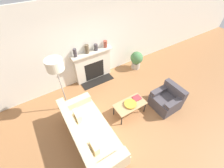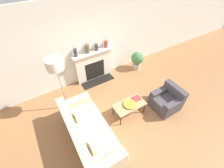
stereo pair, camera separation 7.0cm
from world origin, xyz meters
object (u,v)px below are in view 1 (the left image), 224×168
object	(u,v)px
bowl	(130,104)
book	(137,98)
mantel_vase_left	(75,53)
floor_lamp	(55,68)
mantel_vase_center_left	(87,49)
armchair_near	(167,100)
mantel_vase_center_right	(96,47)
couch	(90,134)
mantel_vase_right	(105,44)
coffee_table	(130,105)
fireplace	(93,66)
potted_plant	(136,59)

from	to	relation	value
bowl	book	bearing A→B (deg)	15.82
bowl	mantel_vase_left	size ratio (longest dim) A/B	1.33
floor_lamp	mantel_vase_center_left	world-z (taller)	floor_lamp
armchair_near	mantel_vase_center_right	world-z (taller)	mantel_vase_center_right
couch	mantel_vase_left	size ratio (longest dim) A/B	7.74
couch	bowl	xyz separation A→B (m)	(1.40, 0.13, 0.16)
mantel_vase_left	mantel_vase_center_right	size ratio (longest dim) A/B	1.25
floor_lamp	mantel_vase_right	xyz separation A→B (m)	(1.95, 0.89, -0.33)
mantel_vase_left	mantel_vase_center_left	xyz separation A→B (m)	(0.42, 0.00, 0.01)
armchair_near	coffee_table	distance (m)	1.24
mantel_vase_left	mantel_vase_right	bearing A→B (deg)	0.00
floor_lamp	mantel_vase_right	size ratio (longest dim) A/B	7.64
fireplace	coffee_table	bearing A→B (deg)	-86.19
book	couch	bearing A→B (deg)	-169.61
armchair_near	bowl	world-z (taller)	armchair_near
mantel_vase_center_right	floor_lamp	bearing A→B (deg)	-150.61
floor_lamp	potted_plant	size ratio (longest dim) A/B	2.49
bowl	potted_plant	size ratio (longest dim) A/B	0.49
bowl	mantel_vase_center_left	world-z (taller)	mantel_vase_center_left
armchair_near	coffee_table	size ratio (longest dim) A/B	0.82
coffee_table	mantel_vase_center_right	world-z (taller)	mantel_vase_center_right
fireplace	mantel_vase_center_left	world-z (taller)	mantel_vase_center_left
book	potted_plant	distance (m)	2.11
book	bowl	bearing A→B (deg)	-161.04
coffee_table	mantel_vase_left	bearing A→B (deg)	108.80
floor_lamp	mantel_vase_center_left	xyz separation A→B (m)	(1.24, 0.89, -0.31)
book	floor_lamp	xyz separation A→B (m)	(-1.85, 1.14, 1.17)
coffee_table	mantel_vase_center_right	bearing A→B (deg)	88.92
mantel_vase_center_right	potted_plant	world-z (taller)	mantel_vase_center_right
couch	floor_lamp	size ratio (longest dim) A/B	1.14
mantel_vase_center_left	armchair_near	bearing A→B (deg)	-59.41
floor_lamp	mantel_vase_left	bearing A→B (deg)	47.19
book	mantel_vase_center_right	xyz separation A→B (m)	(-0.28, 2.02, 0.83)
armchair_near	coffee_table	xyz separation A→B (m)	(-1.17, 0.39, 0.11)
fireplace	mantel_vase_center_right	size ratio (longest dim) A/B	6.76
fireplace	mantel_vase_left	distance (m)	0.94
floor_lamp	mantel_vase_center_right	distance (m)	1.84
couch	potted_plant	distance (m)	3.56
couch	armchair_near	world-z (taller)	couch
armchair_near	mantel_vase_center_right	bearing A→B (deg)	-155.49
potted_plant	mantel_vase_right	bearing A→B (deg)	162.64
floor_lamp	mantel_vase_right	bearing A→B (deg)	24.47
coffee_table	mantel_vase_left	world-z (taller)	mantel_vase_left
floor_lamp	mantel_vase_center_left	size ratio (longest dim) A/B	6.34
armchair_near	mantel_vase_right	bearing A→B (deg)	-163.04
couch	potted_plant	size ratio (longest dim) A/B	2.84
coffee_table	bowl	size ratio (longest dim) A/B	2.58
book	mantel_vase_center_left	world-z (taller)	mantel_vase_center_left
bowl	mantel_vase_center_left	distance (m)	2.30
bowl	mantel_vase_center_right	size ratio (longest dim) A/B	1.66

